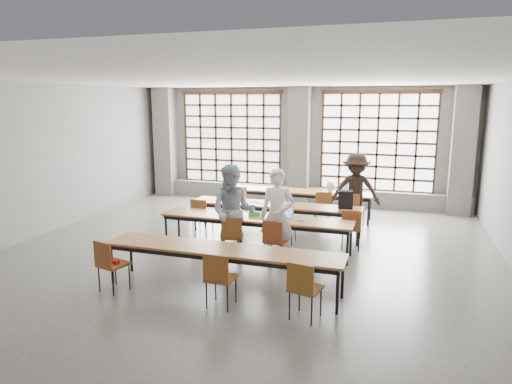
{
  "coord_description": "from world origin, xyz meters",
  "views": [
    {
      "loc": [
        2.94,
        -8.2,
        3.08
      ],
      "look_at": [
        0.18,
        0.4,
        1.27
      ],
      "focal_mm": 32.0,
      "sensor_mm": 36.0,
      "label": 1
    }
  ],
  "objects_px": {
    "chair_near_mid": "(219,274)",
    "phone": "(262,219)",
    "chair_mid_centre": "(285,220)",
    "chair_back_mid": "(323,205)",
    "chair_front_left": "(232,233)",
    "mouse": "(301,220)",
    "backpack": "(346,200)",
    "chair_mid_left": "(201,213)",
    "student_male": "(277,216)",
    "chair_back_left": "(240,199)",
    "green_box": "(254,214)",
    "desk_row_b": "(275,207)",
    "plastic_bag": "(330,187)",
    "chair_near_left": "(109,261)",
    "chair_front_right": "(275,237)",
    "chair_back_right": "(353,207)",
    "student_back": "(356,190)",
    "laptop_back": "(347,190)",
    "desk_row_d": "(222,252)",
    "desk_row_a": "(296,193)",
    "chair_near_right": "(304,285)",
    "chair_mid_right": "(351,225)",
    "laptop_front": "(284,215)",
    "student_female": "(233,212)",
    "red_pouch": "(113,262)",
    "desk_row_c": "(255,220)"
  },
  "relations": [
    {
      "from": "chair_back_right",
      "to": "laptop_back",
      "type": "bearing_deg",
      "value": 109.05
    },
    {
      "from": "chair_back_left",
      "to": "chair_mid_right",
      "type": "height_order",
      "value": "same"
    },
    {
      "from": "phone",
      "to": "chair_back_mid",
      "type": "bearing_deg",
      "value": 72.26
    },
    {
      "from": "student_male",
      "to": "student_female",
      "type": "height_order",
      "value": "student_female"
    },
    {
      "from": "chair_back_left",
      "to": "green_box",
      "type": "xyz_separation_m",
      "value": [
        1.17,
        -2.34,
        0.24
      ]
    },
    {
      "from": "desk_row_b",
      "to": "chair_front_left",
      "type": "height_order",
      "value": "chair_front_left"
    },
    {
      "from": "chair_near_right",
      "to": "student_back",
      "type": "bearing_deg",
      "value": 88.03
    },
    {
      "from": "chair_mid_centre",
      "to": "chair_back_mid",
      "type": "bearing_deg",
      "value": 73.34
    },
    {
      "from": "chair_back_right",
      "to": "chair_mid_centre",
      "type": "xyz_separation_m",
      "value": [
        -1.28,
        -1.74,
        0.0
      ]
    },
    {
      "from": "desk_row_a",
      "to": "chair_mid_left",
      "type": "bearing_deg",
      "value": -125.71
    },
    {
      "from": "chair_back_right",
      "to": "chair_near_right",
      "type": "distance_m",
      "value": 5.13
    },
    {
      "from": "chair_mid_right",
      "to": "laptop_back",
      "type": "distance_m",
      "value": 2.52
    },
    {
      "from": "student_female",
      "to": "phone",
      "type": "distance_m",
      "value": 0.66
    },
    {
      "from": "chair_near_mid",
      "to": "phone",
      "type": "distance_m",
      "value": 2.62
    },
    {
      "from": "desk_row_c",
      "to": "chair_near_right",
      "type": "relative_size",
      "value": 4.55
    },
    {
      "from": "laptop_back",
      "to": "phone",
      "type": "height_order",
      "value": "laptop_back"
    },
    {
      "from": "chair_near_mid",
      "to": "phone",
      "type": "height_order",
      "value": "chair_near_mid"
    },
    {
      "from": "backpack",
      "to": "chair_near_left",
      "type": "bearing_deg",
      "value": -137.64
    },
    {
      "from": "phone",
      "to": "red_pouch",
      "type": "height_order",
      "value": "phone"
    },
    {
      "from": "desk_row_a",
      "to": "laptop_back",
      "type": "xyz_separation_m",
      "value": [
        1.32,
        0.1,
        0.13
      ]
    },
    {
      "from": "student_female",
      "to": "desk_row_a",
      "type": "bearing_deg",
      "value": 75.69
    },
    {
      "from": "chair_back_left",
      "to": "chair_front_left",
      "type": "height_order",
      "value": "same"
    },
    {
      "from": "desk_row_a",
      "to": "chair_near_right",
      "type": "xyz_separation_m",
      "value": [
        1.42,
        -5.75,
        -0.13
      ]
    },
    {
      "from": "chair_front_left",
      "to": "student_male",
      "type": "xyz_separation_m",
      "value": [
        0.88,
        0.13,
        0.38
      ]
    },
    {
      "from": "chair_mid_left",
      "to": "chair_near_right",
      "type": "height_order",
      "value": "same"
    },
    {
      "from": "student_back",
      "to": "green_box",
      "type": "relative_size",
      "value": 7.36
    },
    {
      "from": "desk_row_b",
      "to": "desk_row_d",
      "type": "height_order",
      "value": "same"
    },
    {
      "from": "chair_front_left",
      "to": "laptop_front",
      "type": "distance_m",
      "value": 1.15
    },
    {
      "from": "laptop_front",
      "to": "red_pouch",
      "type": "relative_size",
      "value": 2.24
    },
    {
      "from": "chair_near_right",
      "to": "student_back",
      "type": "height_order",
      "value": "student_back"
    },
    {
      "from": "chair_front_left",
      "to": "mouse",
      "type": "bearing_deg",
      "value": 26.26
    },
    {
      "from": "chair_back_mid",
      "to": "student_back",
      "type": "bearing_deg",
      "value": 9.21
    },
    {
      "from": "student_back",
      "to": "phone",
      "type": "bearing_deg",
      "value": -124.57
    },
    {
      "from": "chair_near_left",
      "to": "student_female",
      "type": "height_order",
      "value": "student_female"
    },
    {
      "from": "chair_back_left",
      "to": "laptop_back",
      "type": "xyz_separation_m",
      "value": [
        2.71,
        0.73,
        0.25
      ]
    },
    {
      "from": "chair_back_right",
      "to": "plastic_bag",
      "type": "xyz_separation_m",
      "value": [
        -0.68,
        0.68,
        0.34
      ]
    },
    {
      "from": "chair_front_left",
      "to": "student_back",
      "type": "relative_size",
      "value": 0.48
    },
    {
      "from": "plastic_bag",
      "to": "desk_row_a",
      "type": "bearing_deg",
      "value": -176.82
    },
    {
      "from": "student_back",
      "to": "desk_row_d",
      "type": "bearing_deg",
      "value": -113.46
    },
    {
      "from": "phone",
      "to": "chair_front_right",
      "type": "bearing_deg",
      "value": -52.31
    },
    {
      "from": "chair_mid_left",
      "to": "chair_near_left",
      "type": "bearing_deg",
      "value": -91.36
    },
    {
      "from": "laptop_front",
      "to": "student_back",
      "type": "bearing_deg",
      "value": 63.98
    },
    {
      "from": "desk_row_a",
      "to": "backpack",
      "type": "xyz_separation_m",
      "value": [
        1.5,
        -1.69,
        0.27
      ]
    },
    {
      "from": "chair_mid_right",
      "to": "green_box",
      "type": "bearing_deg",
      "value": -162.73
    },
    {
      "from": "desk_row_b",
      "to": "plastic_bag",
      "type": "relative_size",
      "value": 13.99
    },
    {
      "from": "desk_row_d",
      "to": "chair_back_mid",
      "type": "height_order",
      "value": "chair_back_mid"
    },
    {
      "from": "green_box",
      "to": "laptop_back",
      "type": "bearing_deg",
      "value": 63.39
    },
    {
      "from": "backpack",
      "to": "chair_mid_left",
      "type": "bearing_deg",
      "value": -176.72
    },
    {
      "from": "desk_row_d",
      "to": "student_male",
      "type": "bearing_deg",
      "value": 72.45
    },
    {
      "from": "chair_near_left",
      "to": "student_back",
      "type": "relative_size",
      "value": 0.48
    }
  ]
}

